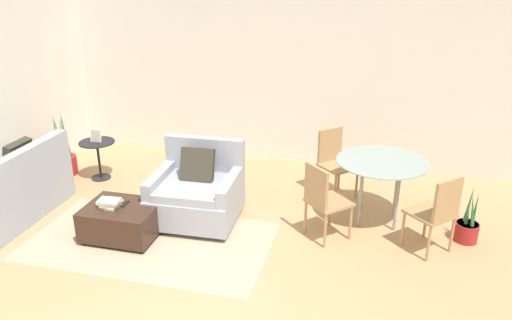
% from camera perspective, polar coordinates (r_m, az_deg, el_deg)
% --- Properties ---
extents(ground_plane, '(20.00, 20.00, 0.00)m').
position_cam_1_polar(ground_plane, '(4.88, -7.38, -15.55)').
color(ground_plane, tan).
extents(wall_back, '(12.00, 0.06, 2.75)m').
position_cam_1_polar(wall_back, '(7.58, 2.32, 9.95)').
color(wall_back, silver).
rests_on(wall_back, ground_plane).
extents(area_rug, '(2.69, 1.51, 0.01)m').
position_cam_1_polar(area_rug, '(5.83, -11.97, -9.00)').
color(area_rug, tan).
rests_on(area_rug, ground_plane).
extents(armchair, '(1.03, 0.97, 0.93)m').
position_cam_1_polar(armchair, '(6.05, -6.77, -3.70)').
color(armchair, '#999EA8').
rests_on(armchair, ground_plane).
extents(ottoman, '(0.80, 0.64, 0.38)m').
position_cam_1_polar(ottoman, '(5.89, -15.05, -6.64)').
color(ottoman, '#382319').
rests_on(ottoman, ground_plane).
extents(book_stack, '(0.25, 0.20, 0.09)m').
position_cam_1_polar(book_stack, '(5.81, -16.40, -4.75)').
color(book_stack, beige).
rests_on(book_stack, ottoman).
extents(tv_remote_primary, '(0.06, 0.17, 0.01)m').
position_cam_1_polar(tv_remote_primary, '(5.89, -15.45, -4.73)').
color(tv_remote_primary, '#B7B7BC').
rests_on(tv_remote_primary, ottoman).
extents(tv_remote_secondary, '(0.05, 0.16, 0.01)m').
position_cam_1_polar(tv_remote_secondary, '(5.84, -14.74, -4.86)').
color(tv_remote_secondary, black).
rests_on(tv_remote_secondary, ottoman).
extents(potted_plant, '(0.36, 0.36, 0.95)m').
position_cam_1_polar(potted_plant, '(7.83, -21.12, -0.03)').
color(potted_plant, maroon).
rests_on(potted_plant, ground_plane).
extents(side_table, '(0.50, 0.50, 0.56)m').
position_cam_1_polar(side_table, '(7.44, -17.61, 0.84)').
color(side_table, black).
rests_on(side_table, ground_plane).
extents(picture_frame, '(0.17, 0.07, 0.18)m').
position_cam_1_polar(picture_frame, '(7.36, -17.83, 2.65)').
color(picture_frame, silver).
rests_on(picture_frame, side_table).
extents(dining_table, '(1.06, 1.06, 0.77)m').
position_cam_1_polar(dining_table, '(6.02, 14.12, -0.93)').
color(dining_table, '#8C9E99').
rests_on(dining_table, ground_plane).
extents(dining_chair_near_left, '(0.59, 0.59, 0.90)m').
position_cam_1_polar(dining_chair_near_left, '(5.56, 7.65, -4.25)').
color(dining_chair_near_left, tan).
rests_on(dining_chair_near_left, ground_plane).
extents(dining_chair_near_right, '(0.59, 0.59, 0.90)m').
position_cam_1_polar(dining_chair_near_right, '(5.58, 20.04, -5.37)').
color(dining_chair_near_right, tan).
rests_on(dining_chair_near_right, ground_plane).
extents(dining_chair_far_left, '(0.59, 0.59, 0.90)m').
position_cam_1_polar(dining_chair_far_left, '(6.65, 8.93, 0.22)').
color(dining_chair_far_left, tan).
rests_on(dining_chair_far_left, ground_plane).
extents(potted_plant_small, '(0.25, 0.25, 0.66)m').
position_cam_1_polar(potted_plant_small, '(6.11, 22.99, -7.12)').
color(potted_plant_small, maroon).
rests_on(potted_plant_small, ground_plane).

